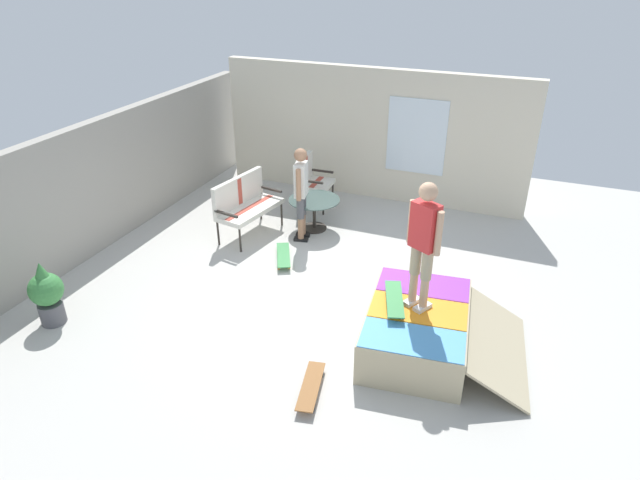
{
  "coord_description": "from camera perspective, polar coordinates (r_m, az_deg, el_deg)",
  "views": [
    {
      "loc": [
        -6.15,
        -2.44,
        4.43
      ],
      "look_at": [
        0.36,
        0.19,
        0.7
      ],
      "focal_mm": 30.88,
      "sensor_mm": 36.0,
      "label": 1
    }
  ],
  "objects": [
    {
      "name": "skateboard_by_bench",
      "position": [
        8.82,
        -3.82,
        -1.6
      ],
      "size": [
        0.8,
        0.54,
        0.1
      ],
      "color": "#3F8C4C",
      "rests_on": "ground_plane"
    },
    {
      "name": "skateboard_on_ramp",
      "position": [
        6.81,
        7.72,
        -6.11
      ],
      "size": [
        0.82,
        0.44,
        0.1
      ],
      "color": "#3F8C4C",
      "rests_on": "skate_ramp"
    },
    {
      "name": "potted_plant",
      "position": [
        8.02,
        -26.46,
        -4.92
      ],
      "size": [
        0.44,
        0.44,
        0.92
      ],
      "color": "#515156",
      "rests_on": "ground_plane"
    },
    {
      "name": "ground_plane",
      "position": [
        7.99,
        0.28,
        -6.13
      ],
      "size": [
        12.0,
        12.0,
        0.1
      ],
      "primitive_type": "cube",
      "color": "beige"
    },
    {
      "name": "patio_bench",
      "position": [
        9.5,
        -7.84,
        4.04
      ],
      "size": [
        1.33,
        0.76,
        1.02
      ],
      "color": "#2D2823",
      "rests_on": "ground_plane"
    },
    {
      "name": "house_facade",
      "position": [
        10.84,
        5.43,
        10.86
      ],
      "size": [
        0.23,
        6.0,
        2.52
      ],
      "color": "beige",
      "rests_on": "ground_plane"
    },
    {
      "name": "skate_ramp",
      "position": [
        6.99,
        10.25,
        -9.0
      ],
      "size": [
        1.97,
        2.12,
        0.56
      ],
      "color": "tan",
      "rests_on": "ground_plane"
    },
    {
      "name": "patio_chair_near_house",
      "position": [
        10.46,
        -0.95,
        6.57
      ],
      "size": [
        0.64,
        0.57,
        1.02
      ],
      "color": "#2D2823",
      "rests_on": "ground_plane"
    },
    {
      "name": "person_skater",
      "position": [
        6.41,
        10.7,
        0.19
      ],
      "size": [
        0.34,
        0.43,
        1.62
      ],
      "color": "silver",
      "rests_on": "skate_ramp"
    },
    {
      "name": "person_watching",
      "position": [
        9.1,
        -1.97,
        5.38
      ],
      "size": [
        0.47,
        0.29,
        1.62
      ],
      "color": "black",
      "rests_on": "ground_plane"
    },
    {
      "name": "back_wall_cinderblock",
      "position": [
        9.53,
        -22.76,
        4.85
      ],
      "size": [
        9.0,
        0.2,
        2.07
      ],
      "color": "#9E998E",
      "rests_on": "ground_plane"
    },
    {
      "name": "patio_table",
      "position": [
        9.65,
        -0.6,
        3.34
      ],
      "size": [
        0.9,
        0.9,
        0.57
      ],
      "color": "#2D2823",
      "rests_on": "ground_plane"
    },
    {
      "name": "skateboard_spare",
      "position": [
        6.38,
        -0.96,
        -14.93
      ],
      "size": [
        0.82,
        0.36,
        0.1
      ],
      "color": "brown",
      "rests_on": "ground_plane"
    }
  ]
}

